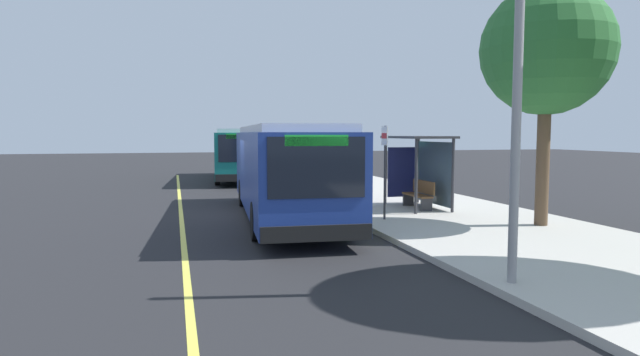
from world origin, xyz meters
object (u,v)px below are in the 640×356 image
Objects in this scene: transit_bus_main at (285,168)px; waiting_bench at (419,194)px; route_sign_post at (385,159)px; transit_bus_second at (238,152)px.

waiting_bench is at bearing 91.80° from transit_bus_main.
transit_bus_main is 6.98× the size of waiting_bench.
route_sign_post reaches higher than waiting_bench.
route_sign_post is (1.82, 2.66, 0.34)m from transit_bus_main.
waiting_bench is at bearing 16.97° from transit_bus_second.
route_sign_post is (16.81, 2.45, 0.34)m from transit_bus_second.
transit_bus_second and route_sign_post have the same top height.
transit_bus_main and transit_bus_second have the same top height.
transit_bus_second is 16.99m from route_sign_post.
transit_bus_second is 3.79× the size of route_sign_post.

